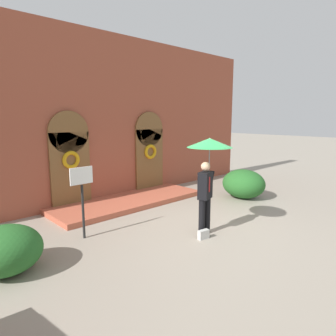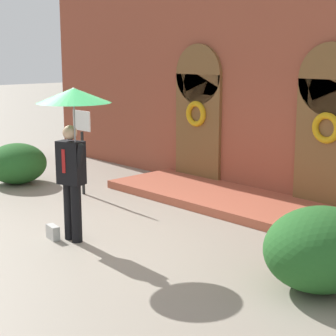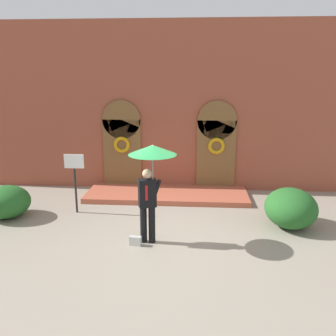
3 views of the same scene
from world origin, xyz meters
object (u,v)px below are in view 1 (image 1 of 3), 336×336
object	(u,v)px
handbag	(203,234)
sign_post	(82,191)
shrub_left	(6,250)
shrub_right	(244,184)
person_with_umbrella	(208,157)

from	to	relation	value
handbag	sign_post	size ratio (longest dim) A/B	0.16
handbag	shrub_left	world-z (taller)	shrub_left
sign_post	shrub_right	xyz separation A→B (m)	(5.90, -0.60, -0.65)
shrub_right	person_with_umbrella	bearing A→B (deg)	-161.11
person_with_umbrella	shrub_right	distance (m)	3.96
handbag	sign_post	bearing A→B (deg)	143.73
handbag	sign_post	xyz separation A→B (m)	(-2.02, 2.00, 1.05)
shrub_left	person_with_umbrella	bearing A→B (deg)	-17.17
person_with_umbrella	sign_post	world-z (taller)	person_with_umbrella
person_with_umbrella	handbag	distance (m)	1.85
handbag	shrub_left	distance (m)	4.15
handbag	sign_post	distance (m)	3.03
person_with_umbrella	shrub_right	xyz separation A→B (m)	(3.51, 1.20, -1.40)
sign_post	person_with_umbrella	bearing A→B (deg)	-36.95
shrub_left	shrub_right	xyz separation A→B (m)	(7.72, -0.10, 0.06)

